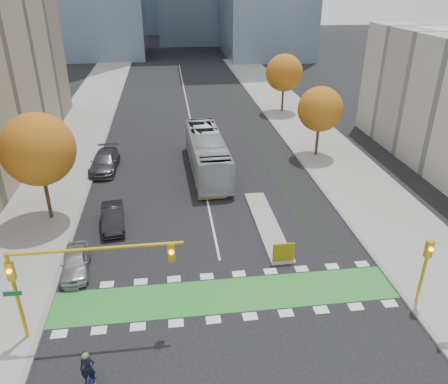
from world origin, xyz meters
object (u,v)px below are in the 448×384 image
object	(u,v)px
tree_west	(38,149)
traffic_signal_east	(426,263)
traffic_signal_west	(68,270)
parked_car_a	(75,262)
parked_car_c	(105,162)
hazard_board	(284,252)
cyclist	(90,379)
tree_east_far	(284,73)
tree_east_near	(320,109)
parked_car_b	(113,217)
bus	(207,153)

from	to	relation	value
tree_west	traffic_signal_east	size ratio (longest dim) A/B	2.01
traffic_signal_west	parked_car_a	world-z (taller)	traffic_signal_west
parked_car_a	parked_car_c	size ratio (longest dim) A/B	0.70
hazard_board	traffic_signal_west	world-z (taller)	traffic_signal_west
cyclist	parked_car_c	xyz separation A→B (m)	(-2.16, 25.19, 0.07)
traffic_signal_west	traffic_signal_east	size ratio (longest dim) A/B	2.08
traffic_signal_west	cyclist	xyz separation A→B (m)	(1.09, -3.63, -3.27)
tree_east_far	traffic_signal_east	xyz separation A→B (m)	(-2.00, -38.51, -2.51)
tree_east_near	traffic_signal_east	xyz separation A→B (m)	(-1.50, -22.51, -2.13)
hazard_board	parked_car_c	size ratio (longest dim) A/B	0.24
parked_car_b	bus	bearing A→B (deg)	43.35
bus	parked_car_c	distance (m)	9.77
traffic_signal_west	traffic_signal_east	distance (m)	18.48
hazard_board	parked_car_a	size ratio (longest dim) A/B	0.34
traffic_signal_east	parked_car_b	distance (m)	20.85
hazard_board	cyclist	xyz separation A→B (m)	(-10.84, -8.35, -0.03)
cyclist	parked_car_b	distance (m)	14.45
traffic_signal_west	parked_car_b	size ratio (longest dim) A/B	1.91
tree_east_far	bus	size ratio (longest dim) A/B	0.60
tree_west	cyclist	world-z (taller)	tree_west
tree_east_far	parked_car_a	xyz separation A→B (m)	(-21.50, -33.00, -4.55)
parked_car_a	parked_car_c	world-z (taller)	parked_car_c
tree_east_near	traffic_signal_east	bearing A→B (deg)	-93.81
hazard_board	tree_east_near	distance (m)	19.93
parked_car_c	traffic_signal_east	bearing A→B (deg)	-44.98
tree_east_near	parked_car_c	size ratio (longest dim) A/B	1.22
tree_east_far	traffic_signal_west	bearing A→B (deg)	-117.95
tree_east_near	cyclist	distance (m)	32.49
hazard_board	tree_east_near	world-z (taller)	tree_east_near
tree_east_far	traffic_signal_west	xyz separation A→B (m)	(-20.43, -38.51, -1.21)
hazard_board	bus	distance (m)	15.76
tree_east_near	traffic_signal_west	size ratio (longest dim) A/B	0.83
bus	parked_car_a	xyz separation A→B (m)	(-9.61, -14.56, -1.09)
traffic_signal_east	tree_east_near	bearing A→B (deg)	86.19
parked_car_c	parked_car_b	bearing A→B (deg)	-77.72
tree_west	traffic_signal_east	bearing A→B (deg)	-29.07
cyclist	parked_car_b	world-z (taller)	cyclist
cyclist	parked_car_a	world-z (taller)	cyclist
tree_east_far	parked_car_a	size ratio (longest dim) A/B	1.88
traffic_signal_west	cyclist	world-z (taller)	traffic_signal_west
tree_east_near	bus	size ratio (longest dim) A/B	0.55
tree_west	parked_car_a	bearing A→B (deg)	-66.80
parked_car_b	parked_car_c	distance (m)	10.89
traffic_signal_east	bus	xyz separation A→B (m)	(-9.89, 20.07, -0.95)
traffic_signal_east	cyclist	size ratio (longest dim) A/B	1.79
parked_car_b	parked_car_c	bearing A→B (deg)	92.98
parked_car_c	hazard_board	bearing A→B (deg)	-49.46
tree_west	traffic_signal_west	xyz separation A→B (m)	(4.07, -12.51, -1.58)
tree_east_far	traffic_signal_east	distance (m)	38.64
traffic_signal_east	parked_car_c	size ratio (longest dim) A/B	0.71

